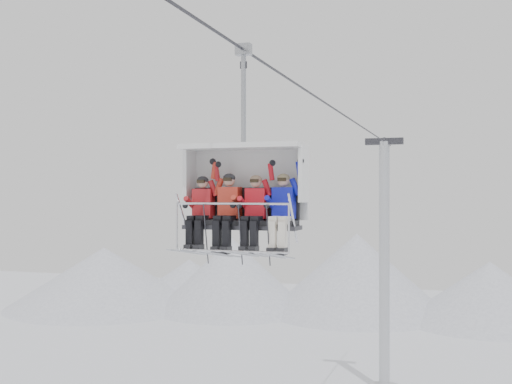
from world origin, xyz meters
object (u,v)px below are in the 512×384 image
(chairlift_carrier, at_px, (246,185))
(skier_far_right, at_px, (282,210))
(skier_center_right, at_px, (255,210))
(lift_tower_right, at_px, (384,283))
(skier_center_left, at_px, (228,209))
(skier_far_left, at_px, (201,210))

(chairlift_carrier, height_order, skier_far_right, chairlift_carrier)
(skier_center_right, relative_size, skier_far_right, 1.00)
(lift_tower_right, relative_size, skier_center_left, 7.99)
(skier_far_right, bearing_deg, chairlift_carrier, 159.77)
(chairlift_carrier, distance_m, skier_center_left, 0.61)
(skier_far_left, bearing_deg, lift_tower_right, 87.98)
(chairlift_carrier, height_order, skier_center_left, chairlift_carrier)
(chairlift_carrier, distance_m, skier_far_left, 1.00)
(skier_center_right, bearing_deg, skier_far_left, -179.93)
(chairlift_carrier, bearing_deg, skier_far_left, -159.07)
(skier_center_right, bearing_deg, skier_far_right, 0.33)
(skier_center_right, bearing_deg, lift_tower_right, 90.72)
(skier_far_left, height_order, skier_center_right, skier_center_right)
(skier_far_left, bearing_deg, skier_far_right, 0.16)
(lift_tower_right, relative_size, skier_center_right, 7.99)
(skier_center_left, relative_size, skier_center_right, 1.00)
(skier_far_left, height_order, skier_center_left, skier_center_left)
(skier_center_left, distance_m, skier_far_right, 1.09)
(chairlift_carrier, bearing_deg, skier_far_right, -20.23)
(lift_tower_right, xyz_separation_m, skier_center_right, (0.29, -22.97, 4.42))
(skier_far_left, distance_m, skier_center_right, 1.10)
(skier_far_left, distance_m, skier_center_left, 0.55)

